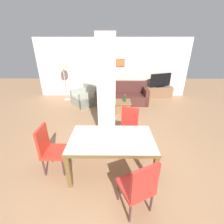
{
  "coord_description": "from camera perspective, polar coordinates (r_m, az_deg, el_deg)",
  "views": [
    {
      "loc": [
        0.02,
        -2.41,
        2.43
      ],
      "look_at": [
        0.0,
        0.88,
        0.93
      ],
      "focal_mm": 24.0,
      "sensor_mm": 36.0,
      "label": 1
    }
  ],
  "objects": [
    {
      "name": "ground_plane",
      "position": [
        3.43,
        -0.11,
        -20.64
      ],
      "size": [
        18.0,
        18.0,
        0.0
      ],
      "primitive_type": "plane",
      "color": "#A57B56"
    },
    {
      "name": "back_wall",
      "position": [
        7.49,
        0.24,
        16.34
      ],
      "size": [
        7.2,
        0.09,
        2.7
      ],
      "color": "beige",
      "rests_on": "ground_plane"
    },
    {
      "name": "divider_pillar",
      "position": [
        4.15,
        -2.18,
        9.51
      ],
      "size": [
        0.5,
        0.31,
        2.7
      ],
      "color": "beige",
      "rests_on": "ground_plane"
    },
    {
      "name": "dining_table",
      "position": [
        3.02,
        -0.12,
        -12.33
      ],
      "size": [
        1.64,
        0.97,
        0.78
      ],
      "color": "brown",
      "rests_on": "ground_plane"
    },
    {
      "name": "dining_chair_far_right",
      "position": [
        3.83,
        6.07,
        -5.15
      ],
      "size": [
        0.61,
        0.61,
        1.0
      ],
      "rotation": [
        0.0,
        0.0,
        2.72
      ],
      "color": "red",
      "rests_on": "ground_plane"
    },
    {
      "name": "dining_chair_head_left",
      "position": [
        3.31,
        -22.46,
        -12.42
      ],
      "size": [
        0.46,
        0.46,
        1.0
      ],
      "rotation": [
        0.0,
        0.0,
        -1.57
      ],
      "color": "red",
      "rests_on": "ground_plane"
    },
    {
      "name": "dining_chair_near_right",
      "position": [
        2.47,
        10.15,
        -25.9
      ],
      "size": [
        0.61,
        0.61,
        1.0
      ],
      "rotation": [
        0.0,
        0.0,
        0.44
      ],
      "color": "red",
      "rests_on": "ground_plane"
    },
    {
      "name": "sofa",
      "position": [
        6.69,
        4.53,
        6.0
      ],
      "size": [
        2.02,
        0.93,
        0.91
      ],
      "rotation": [
        0.0,
        0.0,
        3.14
      ],
      "color": "#4E2823",
      "rests_on": "ground_plane"
    },
    {
      "name": "armchair",
      "position": [
        6.6,
        -10.21,
        5.27
      ],
      "size": [
        1.21,
        1.21,
        0.82
      ],
      "rotation": [
        0.0,
        0.0,
        2.28
      ],
      "color": "#A0A596",
      "rests_on": "ground_plane"
    },
    {
      "name": "coffee_table",
      "position": [
        5.78,
        4.06,
        2.11
      ],
      "size": [
        0.6,
        0.6,
        0.44
      ],
      "color": "olive",
      "rests_on": "ground_plane"
    },
    {
      "name": "bottle",
      "position": [
        5.65,
        4.98,
        4.98
      ],
      "size": [
        0.08,
        0.08,
        0.26
      ],
      "color": "#194C23",
      "rests_on": "coffee_table"
    },
    {
      "name": "tv_stand",
      "position": [
        7.79,
        17.48,
        7.32
      ],
      "size": [
        1.23,
        0.4,
        0.52
      ],
      "color": "brown",
      "rests_on": "ground_plane"
    },
    {
      "name": "tv_screen",
      "position": [
        7.65,
        18.03,
        11.39
      ],
      "size": [
        1.07,
        0.48,
        0.64
      ],
      "rotation": [
        0.0,
        0.0,
        3.53
      ],
      "color": "black",
      "rests_on": "tv_stand"
    },
    {
      "name": "floor_lamp",
      "position": [
        7.14,
        -18.08,
        15.29
      ],
      "size": [
        0.33,
        0.33,
        1.68
      ],
      "color": "#B7B7BC",
      "rests_on": "ground_plane"
    }
  ]
}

